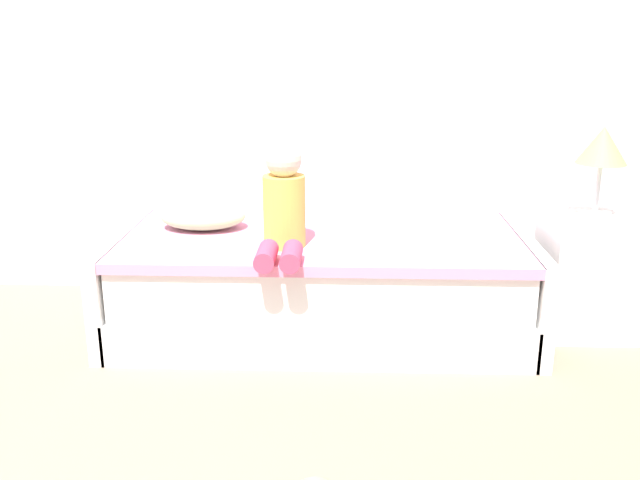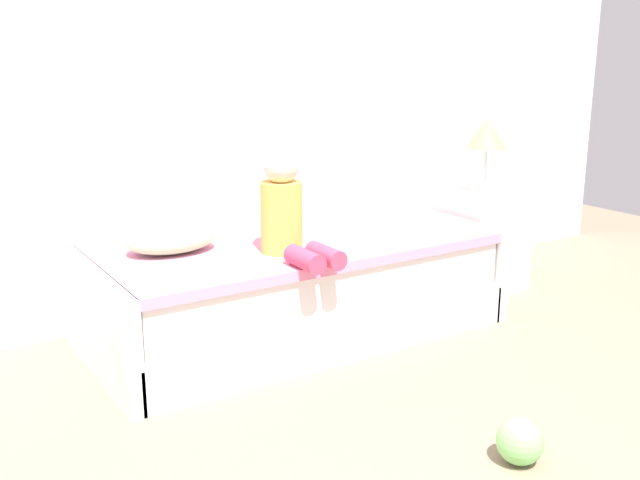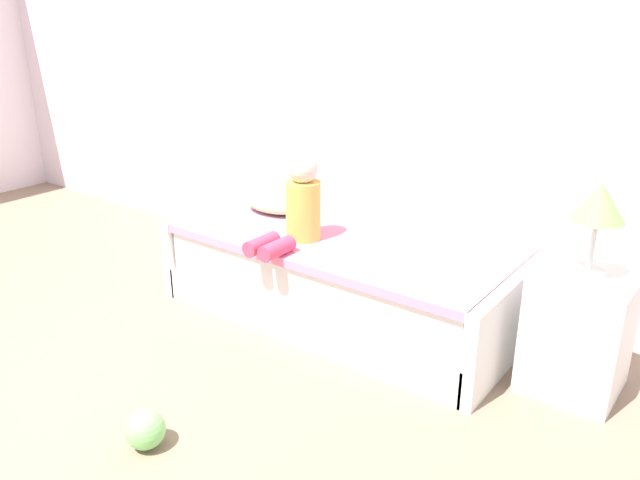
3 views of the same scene
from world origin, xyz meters
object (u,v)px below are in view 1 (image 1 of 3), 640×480
Objects in this scene: child_figure at (283,206)px; nightstand at (587,274)px; bed at (322,282)px; pillow at (203,216)px; table_lamp at (602,150)px.

nightstand is at bearing 9.29° from child_figure.
bed is 4.80× the size of pillow.
child_figure is at bearing -36.23° from pillow.
bed is at bearing -179.13° from nightstand.
bed is 0.54m from child_figure.
pillow is at bearing 143.77° from child_figure.
bed is 1.52m from table_lamp.
nightstand is 1.36× the size of pillow.
pillow reaches higher than bed.
bed is 3.52× the size of nightstand.
bed is at bearing 53.09° from child_figure.
nightstand is 0.64m from table_lamp.
pillow is (-1.97, 0.08, 0.26)m from nightstand.
child_figure reaches higher than bed.
pillow is (-1.97, 0.08, -0.37)m from table_lamp.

